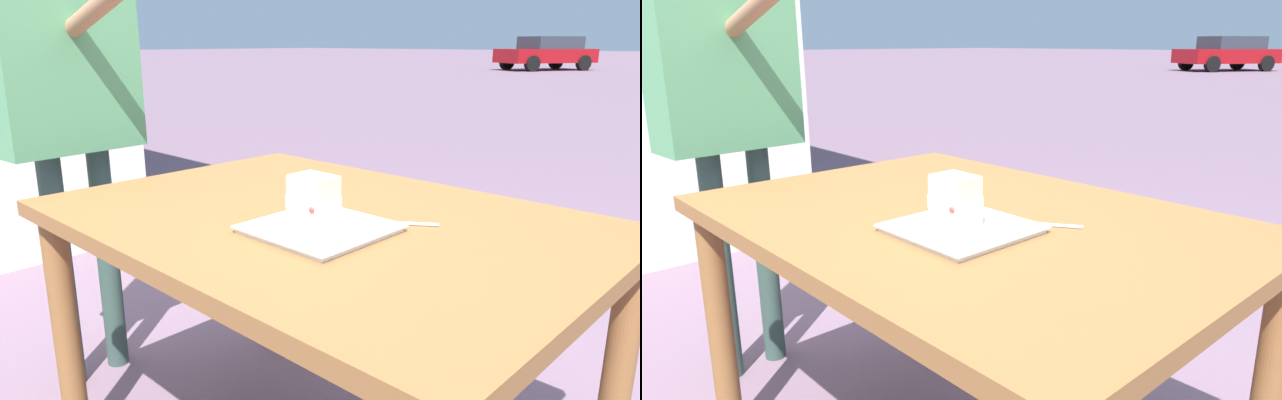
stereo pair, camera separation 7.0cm
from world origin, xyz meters
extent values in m
cylinder|color=brown|center=(-0.60, -0.40, 0.36)|extent=(0.07, 0.07, 0.72)
cylinder|color=brown|center=(0.60, -0.40, 0.36)|extent=(0.07, 0.07, 0.72)
cylinder|color=brown|center=(0.60, 0.40, 0.36)|extent=(0.07, 0.07, 0.72)
cube|color=brown|center=(0.00, 0.00, 0.74)|extent=(1.32, 0.93, 0.04)
cube|color=white|center=(-0.10, 0.10, 0.77)|extent=(0.26, 0.26, 0.01)
cube|color=white|center=(-0.10, 0.10, 0.77)|extent=(0.27, 0.27, 0.00)
cube|color=beige|center=(-0.10, 0.12, 0.80)|extent=(0.09, 0.07, 0.04)
cube|color=white|center=(-0.10, 0.12, 0.83)|extent=(0.09, 0.08, 0.03)
sphere|color=red|center=(-0.11, 0.09, 0.83)|extent=(0.01, 0.01, 0.01)
sphere|color=red|center=(-0.13, 0.16, 0.83)|extent=(0.01, 0.01, 0.01)
cube|color=beige|center=(-0.10, 0.12, 0.87)|extent=(0.09, 0.07, 0.04)
cube|color=white|center=(-0.10, 0.12, 0.89)|extent=(0.09, 0.07, 0.00)
cylinder|color=silver|center=(-0.21, -0.07, 0.76)|extent=(0.12, 0.08, 0.01)
cube|color=silver|center=(-0.14, -0.03, 0.76)|extent=(0.04, 0.04, 0.01)
cylinder|color=#334B43|center=(0.94, 0.26, 0.41)|extent=(0.08, 0.08, 0.82)
cylinder|color=#334B43|center=(0.96, 0.09, 0.41)|extent=(0.08, 0.08, 0.82)
cube|color=#4C895B|center=(0.95, 0.18, 1.11)|extent=(0.22, 0.46, 0.58)
cylinder|color=#9E7051|center=(0.71, 0.16, 1.25)|extent=(0.47, 0.09, 0.21)
cube|color=maroon|center=(9.45, -23.56, 0.59)|extent=(3.41, 4.30, 0.56)
cube|color=#2D333D|center=(9.36, -23.74, 1.12)|extent=(2.40, 2.67, 0.50)
cylinder|color=black|center=(9.32, -22.06, 0.31)|extent=(0.49, 0.65, 0.62)
cylinder|color=black|center=(10.79, -22.85, 0.31)|extent=(0.49, 0.65, 0.62)
cylinder|color=black|center=(8.12, -24.28, 0.31)|extent=(0.49, 0.65, 0.62)
cylinder|color=black|center=(9.59, -25.07, 0.31)|extent=(0.49, 0.65, 0.62)
camera|label=1|loc=(-0.92, 0.97, 1.16)|focal=32.43mm
camera|label=2|loc=(-0.97, 0.92, 1.16)|focal=32.43mm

